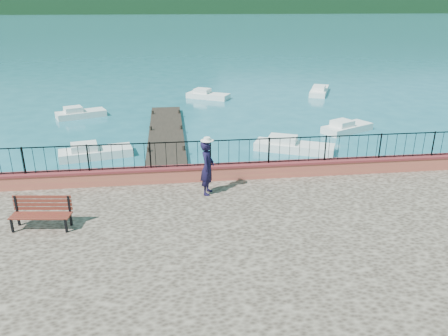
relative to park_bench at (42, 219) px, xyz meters
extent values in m
plane|color=#19596B|center=(5.61, -0.57, -1.49)|extent=(2000.00, 2000.00, 0.00)
cube|color=#A7583C|center=(5.61, 3.13, 0.00)|extent=(28.00, 0.46, 0.58)
cube|color=black|center=(5.61, 3.13, 0.76)|extent=(27.00, 0.05, 0.95)
cube|color=#2D231C|center=(3.61, 11.43, -1.34)|extent=(2.00, 16.00, 0.30)
ellipsoid|color=#142D23|center=(225.61, 559.43, -1.49)|extent=(448.00, 384.00, 180.00)
cube|color=black|center=(-0.01, -0.04, -0.08)|extent=(1.78, 0.74, 0.43)
cube|color=brown|center=(0.03, 0.22, 0.41)|extent=(1.72, 0.30, 0.53)
imported|color=black|center=(5.08, 1.89, 0.67)|extent=(0.65, 0.81, 1.92)
cylinder|color=white|center=(5.08, 1.89, 1.69)|extent=(0.44, 0.44, 0.12)
cube|color=silver|center=(0.02, 9.80, -1.09)|extent=(3.81, 2.05, 0.80)
cube|color=silver|center=(10.39, 9.45, -1.09)|extent=(4.33, 2.91, 0.80)
cube|color=silver|center=(14.64, 12.66, -1.09)|extent=(3.52, 2.66, 0.80)
cube|color=silver|center=(-2.21, 18.39, -1.09)|extent=(3.49, 2.44, 0.80)
cube|color=silver|center=(7.07, 23.48, -1.09)|extent=(3.65, 2.87, 0.80)
cube|color=white|center=(16.84, 24.35, -1.09)|extent=(2.96, 4.51, 0.80)
camera|label=1|loc=(3.89, -12.05, 6.01)|focal=35.00mm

